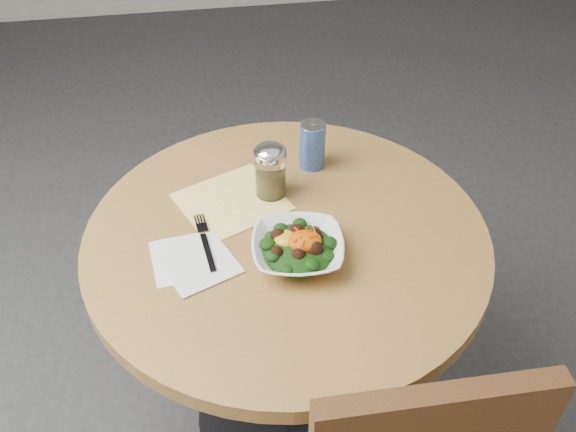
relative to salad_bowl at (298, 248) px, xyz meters
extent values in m
plane|color=#2B2B2D|center=(-0.01, 0.08, -0.78)|extent=(6.00, 6.00, 0.00)
cylinder|color=black|center=(-0.01, 0.08, -0.76)|extent=(0.52, 0.52, 0.03)
cylinder|color=black|center=(-0.01, 0.08, -0.42)|extent=(0.10, 0.10, 0.71)
cylinder|color=#A9823D|center=(-0.01, 0.08, -0.05)|extent=(0.90, 0.90, 0.04)
cube|color=yellow|center=(-0.12, 0.21, -0.03)|extent=(0.29, 0.28, 0.00)
cube|color=white|center=(-0.23, 0.03, -0.03)|extent=(0.16, 0.16, 0.00)
cube|color=white|center=(-0.21, 0.01, -0.02)|extent=(0.19, 0.19, 0.00)
imported|color=white|center=(0.00, 0.00, 0.00)|extent=(0.21, 0.21, 0.05)
ellipsoid|color=black|center=(0.00, 0.00, 0.00)|extent=(0.16, 0.16, 0.06)
ellipsoid|color=gold|center=(-0.02, 0.01, 0.02)|extent=(0.05, 0.05, 0.02)
ellipsoid|color=#D65204|center=(0.01, 0.00, 0.02)|extent=(0.07, 0.06, 0.03)
cube|color=black|center=(-0.19, 0.04, -0.02)|extent=(0.03, 0.12, 0.00)
cube|color=black|center=(-0.20, 0.13, -0.02)|extent=(0.03, 0.07, 0.00)
cylinder|color=silver|center=(-0.03, 0.22, 0.03)|extent=(0.07, 0.07, 0.11)
cylinder|color=#9D8649|center=(-0.03, 0.22, 0.01)|extent=(0.06, 0.06, 0.06)
cylinder|color=silver|center=(-0.03, 0.22, 0.09)|extent=(0.08, 0.08, 0.01)
ellipsoid|color=silver|center=(-0.03, 0.22, 0.10)|extent=(0.07, 0.07, 0.03)
cylinder|color=navy|center=(0.09, 0.32, 0.03)|extent=(0.06, 0.06, 0.12)
cylinder|color=silver|center=(0.09, 0.32, 0.09)|extent=(0.06, 0.06, 0.00)
cube|color=silver|center=(0.09, 0.33, 0.10)|extent=(0.01, 0.02, 0.00)
camera|label=1|loc=(-0.17, -0.95, 0.93)|focal=40.00mm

